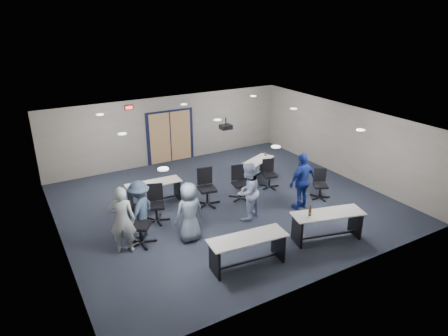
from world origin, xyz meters
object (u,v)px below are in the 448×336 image
table_front_right (327,221)px  person_gray (122,220)px  chair_back_b (207,188)px  table_back_left (154,189)px  table_front_left (248,246)px  chair_loose_left (140,224)px  person_lightblue (248,191)px  person_back (140,209)px  chair_back_a (156,204)px  table_back_right (256,166)px  chair_loose_right (321,185)px  chair_back_c (241,183)px  person_navy (302,181)px  person_plaid (189,212)px  chair_back_d (270,174)px

table_front_right → person_gray: person_gray is taller
chair_back_b → table_back_left: bearing=155.4°
table_front_left → chair_loose_left: size_ratio=1.67×
person_lightblue → person_back: size_ratio=1.07×
table_front_left → chair_back_a: (-1.13, 3.18, 0.02)m
table_back_right → chair_loose_right: chair_loose_right is taller
table_back_left → chair_back_a: bearing=-105.4°
chair_back_c → person_navy: person_navy is taller
table_front_left → person_plaid: bearing=117.6°
table_front_right → chair_back_a: size_ratio=1.85×
chair_back_b → person_plaid: size_ratio=0.71×
chair_back_d → chair_loose_right: chair_back_d is taller
chair_back_d → person_lightblue: (-1.90, -1.50, 0.38)m
chair_back_b → person_back: bearing=-152.8°
chair_back_c → person_lightblue: size_ratio=0.63×
chair_back_a → chair_loose_right: (5.28, -1.22, -0.07)m
table_back_left → chair_back_b: chair_back_b is taller
table_front_left → chair_back_c: (1.84, 3.26, 0.02)m
person_plaid → person_lightblue: size_ratio=0.94×
person_lightblue → person_gray: bearing=-23.4°
chair_back_d → chair_loose_left: size_ratio=0.83×
chair_back_a → person_lightblue: person_lightblue is taller
chair_loose_left → chair_back_d: bearing=-41.1°
chair_loose_left → person_navy: size_ratio=0.66×
chair_loose_left → person_gray: person_gray is taller
person_lightblue → chair_loose_right: bearing=157.2°
chair_back_d → person_back: person_back is taller
table_back_right → chair_back_c: 1.82m
table_front_left → chair_back_c: size_ratio=1.80×
person_gray → person_lightblue: bearing=-156.0°
table_front_right → person_back: 5.07m
chair_back_d → chair_back_b: bearing=-159.6°
chair_loose_left → person_gray: size_ratio=0.66×
table_back_left → chair_back_a: (-0.38, -1.18, 0.07)m
chair_loose_right → person_navy: bearing=-138.7°
chair_back_d → chair_back_a: bearing=-157.9°
chair_back_a → chair_back_c: 2.98m
chair_loose_right → person_gray: bearing=-152.4°
table_back_left → chair_loose_left: size_ratio=1.49×
person_gray → person_lightblue: 3.71m
chair_back_d → person_lightblue: bearing=-123.9°
table_front_left → chair_back_d: (3.19, 3.50, -0.04)m
chair_back_a → table_back_right: bearing=35.0°
chair_back_d → person_back: (-4.98, -0.89, 0.32)m
person_back → chair_back_c: bearing=150.6°
chair_loose_right → person_gray: (-6.56, 0.14, 0.43)m
person_gray → chair_loose_right: bearing=-155.7°
chair_back_b → person_plaid: person_plaid is taller
person_back → person_gray: bearing=-0.3°
chair_back_b → person_gray: size_ratio=0.65×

